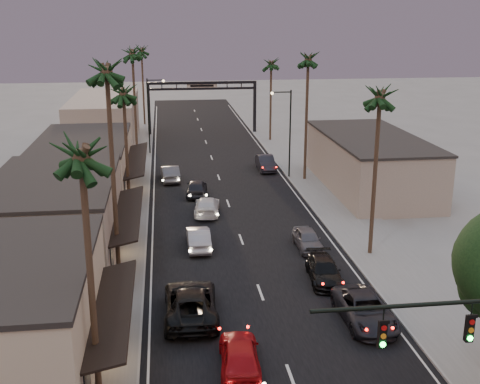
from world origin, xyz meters
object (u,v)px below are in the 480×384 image
object	(u,v)px
streetlight_left	(151,110)
palm_ld	(132,50)
oncoming_pickup	(191,303)
palm_la	(80,146)
curbside_near	(365,310)
palm_lc	(123,88)
oncoming_silver	(198,238)
curbside_black	(324,271)
palm_ra	(380,91)
palm_far	(141,48)
oncoming_red	(240,355)
arch	(202,94)
palm_rb	(308,55)
palm_lb	(106,65)
streetlight_right	(287,127)
palm_rc	(271,61)

from	to	relation	value
streetlight_left	palm_ld	size ratio (longest dim) A/B	0.63
palm_ld	oncoming_pickup	bearing A→B (deg)	-83.67
streetlight_left	palm_la	bearing A→B (deg)	-91.96
curbside_near	palm_lc	bearing A→B (deg)	121.54
streetlight_left	curbside_near	bearing A→B (deg)	-74.55
oncoming_silver	curbside_near	bearing A→B (deg)	124.05
curbside_near	curbside_black	size ratio (longest dim) A/B	1.16
curbside_black	oncoming_silver	bearing A→B (deg)	143.43
palm_ra	palm_far	bearing A→B (deg)	107.38
curbside_black	oncoming_red	bearing A→B (deg)	-120.70
arch	oncoming_pickup	distance (m)	53.90
palm_far	oncoming_red	size ratio (longest dim) A/B	2.83
palm_rb	palm_lc	bearing A→B (deg)	-155.06
palm_ld	oncoming_silver	bearing A→B (deg)	-79.30
palm_rb	curbside_black	distance (m)	26.93
arch	curbside_black	size ratio (longest dim) A/B	3.23
palm_rb	oncoming_silver	distance (m)	23.96
palm_la	palm_lc	distance (m)	27.02
oncoming_red	curbside_black	distance (m)	11.27
palm_far	oncoming_pickup	distance (m)	62.55
oncoming_silver	arch	bearing A→B (deg)	-94.77
palm_ra	curbside_near	bearing A→B (deg)	-110.72
palm_rb	oncoming_pickup	size ratio (longest dim) A/B	2.27
palm_lb	curbside_black	size ratio (longest dim) A/B	3.23
palm_ra	curbside_near	distance (m)	14.63
arch	oncoming_pickup	xyz separation A→B (m)	(-4.33, -53.52, -4.66)
arch	palm_ld	bearing A→B (deg)	-119.83
oncoming_silver	curbside_near	xyz separation A→B (m)	(8.33, -12.12, 0.01)
palm_lc	oncoming_silver	world-z (taller)	palm_lc
streetlight_left	palm_far	distance (m)	20.96
palm_ld	oncoming_pickup	size ratio (longest dim) A/B	2.27
streetlight_right	palm_rb	bearing A→B (deg)	-30.76
palm_rc	curbside_near	world-z (taller)	palm_rc
arch	streetlight_left	world-z (taller)	streetlight_left
streetlight_right	palm_far	size ratio (longest dim) A/B	0.68
palm_rc	oncoming_pickup	size ratio (longest dim) A/B	1.95
palm_far	oncoming_pickup	size ratio (longest dim) A/B	2.11
curbside_near	palm_far	bearing A→B (deg)	100.83
palm_la	palm_rc	distance (m)	57.63
palm_rc	curbside_near	xyz separation A→B (m)	(-3.54, -49.35, -9.71)
streetlight_left	oncoming_silver	bearing A→B (deg)	-83.32
oncoming_silver	curbside_near	distance (m)	14.70
oncoming_silver	palm_rc	bearing A→B (deg)	-108.12
palm_rb	oncoming_pickup	bearing A→B (deg)	-115.16
streetlight_right	oncoming_silver	xyz separation A→B (m)	(-10.18, -18.23, -4.58)
palm_lc	oncoming_red	bearing A→B (deg)	-75.86
palm_ra	oncoming_pickup	distance (m)	18.32
palm_lc	palm_rc	bearing A→B (deg)	58.44
palm_lc	oncoming_silver	bearing A→B (deg)	-59.98
oncoming_red	oncoming_pickup	xyz separation A→B (m)	(-2.03, 5.50, 0.07)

